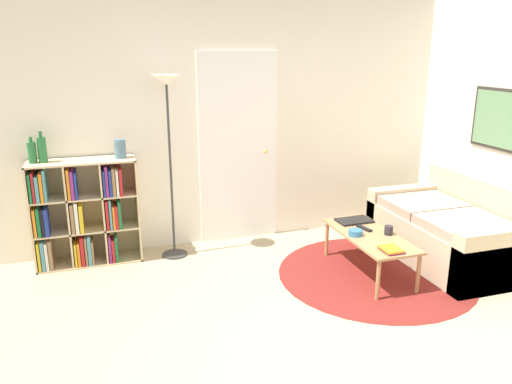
% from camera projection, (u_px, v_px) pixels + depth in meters
% --- Properties ---
extents(ground_plane, '(14.00, 14.00, 0.00)m').
position_uv_depth(ground_plane, '(329.00, 358.00, 3.47)').
color(ground_plane, tan).
extents(wall_back, '(7.74, 0.11, 2.60)m').
position_uv_depth(wall_back, '(234.00, 124.00, 5.33)').
color(wall_back, silver).
rests_on(wall_back, ground_plane).
extents(wall_right, '(0.08, 5.41, 2.60)m').
position_uv_depth(wall_right, '(502.00, 130.00, 4.91)').
color(wall_right, silver).
rests_on(wall_right, ground_plane).
extents(rug, '(1.84, 1.84, 0.01)m').
position_uv_depth(rug, '(375.00, 274.00, 4.75)').
color(rug, maroon).
rests_on(rug, ground_plane).
extents(bookshelf, '(1.00, 0.34, 1.05)m').
position_uv_depth(bookshelf, '(82.00, 213.00, 4.88)').
color(bookshelf, beige).
rests_on(bookshelf, ground_plane).
extents(floor_lamp, '(0.28, 0.28, 1.84)m').
position_uv_depth(floor_lamp, '(168.00, 109.00, 4.78)').
color(floor_lamp, '#333333').
rests_on(floor_lamp, ground_plane).
extents(couch, '(0.95, 1.58, 0.80)m').
position_uv_depth(couch, '(453.00, 232.00, 5.04)').
color(couch, '#CCB793').
rests_on(couch, ground_plane).
extents(coffee_table, '(0.48, 1.08, 0.39)m').
position_uv_depth(coffee_table, '(370.00, 238.00, 4.69)').
color(coffee_table, '#AD7F51').
rests_on(coffee_table, ground_plane).
extents(laptop, '(0.35, 0.23, 0.02)m').
position_uv_depth(laptop, '(354.00, 221.00, 5.02)').
color(laptop, black).
rests_on(laptop, coffee_table).
extents(bowl, '(0.13, 0.13, 0.05)m').
position_uv_depth(bowl, '(356.00, 233.00, 4.65)').
color(bowl, teal).
rests_on(bowl, coffee_table).
extents(book_stack_on_table, '(0.17, 0.20, 0.03)m').
position_uv_depth(book_stack_on_table, '(391.00, 250.00, 4.29)').
color(book_stack_on_table, '#7F287A').
rests_on(book_stack_on_table, coffee_table).
extents(cup, '(0.08, 0.08, 0.09)m').
position_uv_depth(cup, '(389.00, 230.00, 4.66)').
color(cup, '#28282D').
rests_on(cup, coffee_table).
extents(remote, '(0.08, 0.18, 0.02)m').
position_uv_depth(remote, '(364.00, 228.00, 4.80)').
color(remote, black).
rests_on(remote, coffee_table).
extents(bottle_left, '(0.08, 0.08, 0.25)m').
position_uv_depth(bottle_left, '(32.00, 152.00, 4.61)').
color(bottle_left, '#236633').
rests_on(bottle_left, bookshelf).
extents(bottle_middle, '(0.08, 0.08, 0.29)m').
position_uv_depth(bottle_middle, '(42.00, 149.00, 4.63)').
color(bottle_middle, '#236633').
rests_on(bottle_middle, bookshelf).
extents(vase_on_shelf, '(0.11, 0.11, 0.18)m').
position_uv_depth(vase_on_shelf, '(120.00, 149.00, 4.83)').
color(vase_on_shelf, slate).
rests_on(vase_on_shelf, bookshelf).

